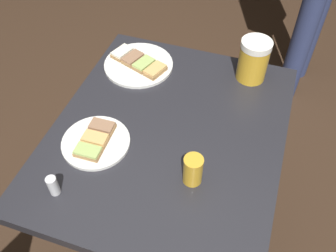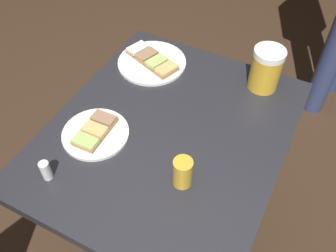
% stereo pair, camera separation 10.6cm
% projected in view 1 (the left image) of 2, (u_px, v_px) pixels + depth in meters
% --- Properties ---
extents(ground_plane, '(6.00, 6.00, 0.00)m').
position_uv_depth(ground_plane, '(168.00, 237.00, 1.61)').
color(ground_plane, '#382619').
extents(cafe_table, '(0.66, 0.79, 0.71)m').
position_uv_depth(cafe_table, '(168.00, 163.00, 1.19)').
color(cafe_table, black).
rests_on(cafe_table, ground_plane).
extents(plate_near, '(0.19, 0.19, 0.03)m').
position_uv_depth(plate_near, '(96.00, 141.00, 1.04)').
color(plate_near, white).
rests_on(plate_near, cafe_table).
extents(plate_far, '(0.23, 0.23, 0.03)m').
position_uv_depth(plate_far, '(139.00, 64.00, 1.26)').
color(plate_far, white).
rests_on(plate_far, cafe_table).
extents(beer_mug, '(0.10, 0.14, 0.14)m').
position_uv_depth(beer_mug, '(253.00, 59.00, 1.18)').
color(beer_mug, gold).
rests_on(beer_mug, cafe_table).
extents(beer_glass_small, '(0.05, 0.05, 0.09)m').
position_uv_depth(beer_glass_small, '(193.00, 170.00, 0.93)').
color(beer_glass_small, gold).
rests_on(beer_glass_small, cafe_table).
extents(salt_shaker, '(0.03, 0.03, 0.06)m').
position_uv_depth(salt_shaker, '(53.00, 186.00, 0.92)').
color(salt_shaker, silver).
rests_on(salt_shaker, cafe_table).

